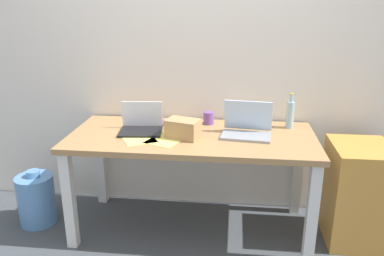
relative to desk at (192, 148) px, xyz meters
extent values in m
plane|color=#42474C|center=(0.00, 0.00, -0.66)|extent=(8.00, 8.00, 0.00)
cube|color=silver|center=(0.00, 0.45, 0.64)|extent=(5.20, 0.08, 2.60)
cube|color=#A37A4C|center=(0.00, 0.00, 0.08)|extent=(1.75, 0.77, 0.04)
cube|color=silver|center=(-0.81, -0.33, -0.30)|extent=(0.07, 0.07, 0.72)
cube|color=silver|center=(0.81, -0.33, -0.30)|extent=(0.07, 0.07, 0.72)
cube|color=silver|center=(-0.81, 0.33, -0.30)|extent=(0.07, 0.07, 0.72)
cube|color=silver|center=(0.81, 0.33, -0.30)|extent=(0.07, 0.07, 0.72)
cube|color=black|center=(-0.37, -0.01, 0.11)|extent=(0.32, 0.25, 0.02)
cube|color=white|center=(-0.38, 0.11, 0.21)|extent=(0.30, 0.05, 0.19)
cube|color=gray|center=(0.38, -0.01, 0.11)|extent=(0.36, 0.24, 0.02)
cube|color=silver|center=(0.39, 0.09, 0.23)|extent=(0.34, 0.09, 0.22)
cylinder|color=#99B7C1|center=(0.71, 0.24, 0.20)|extent=(0.06, 0.06, 0.20)
cylinder|color=#99B7C1|center=(0.71, 0.24, 0.33)|extent=(0.02, 0.02, 0.06)
cylinder|color=gold|center=(0.71, 0.24, 0.36)|extent=(0.03, 0.03, 0.01)
ellipsoid|color=#724799|center=(-0.24, 0.21, 0.12)|extent=(0.08, 0.11, 0.03)
cube|color=tan|center=(-0.06, -0.07, 0.16)|extent=(0.26, 0.21, 0.13)
cylinder|color=#724799|center=(0.10, 0.26, 0.15)|extent=(0.08, 0.08, 0.09)
cube|color=#F4E06B|center=(-0.16, -0.11, 0.10)|extent=(0.31, 0.35, 0.00)
cube|color=#F4E06B|center=(-0.37, -0.10, 0.10)|extent=(0.33, 0.36, 0.00)
cylinder|color=#598CC6|center=(-1.21, -0.06, -0.46)|extent=(0.28, 0.28, 0.39)
cylinder|color=#598CC6|center=(-1.21, -0.06, -0.24)|extent=(0.10, 0.10, 0.05)
cube|color=#C68938|center=(1.18, 0.01, -0.30)|extent=(0.40, 0.48, 0.72)
camera|label=1|loc=(0.29, -2.59, 1.02)|focal=36.32mm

